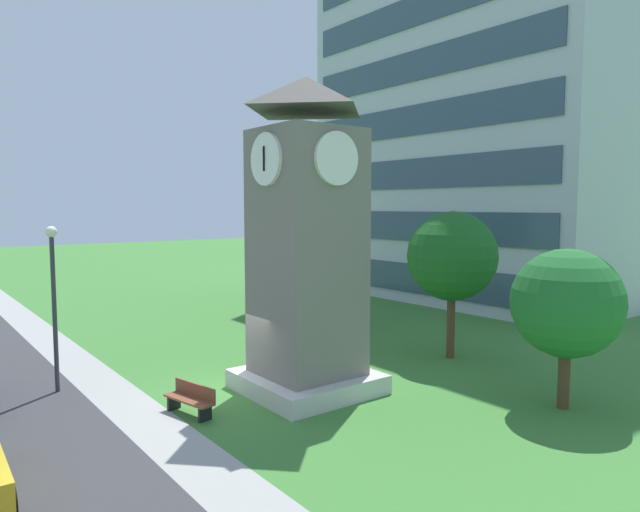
# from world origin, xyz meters

# --- Properties ---
(ground_plane) EXTENTS (160.00, 160.00, 0.00)m
(ground_plane) POSITION_xyz_m (0.00, 0.00, 0.00)
(ground_plane) COLOR #3D7A33
(kerb_strip) EXTENTS (120.00, 1.60, 0.01)m
(kerb_strip) POSITION_xyz_m (0.00, -2.71, 0.00)
(kerb_strip) COLOR #9E9E99
(kerb_strip) RESTS_ON ground
(office_building) EXTENTS (20.02, 10.26, 28.80)m
(office_building) POSITION_xyz_m (-7.89, 22.43, 14.40)
(office_building) COLOR #B7BCC6
(office_building) RESTS_ON ground
(clock_tower) EXTENTS (3.90, 3.90, 10.04)m
(clock_tower) POSITION_xyz_m (1.21, 2.40, 4.47)
(clock_tower) COLOR slate
(clock_tower) RESTS_ON ground
(park_bench) EXTENTS (1.86, 0.87, 0.88)m
(park_bench) POSITION_xyz_m (0.90, -1.53, 0.46)
(park_bench) COLOR brown
(park_bench) RESTS_ON ground
(street_lamp) EXTENTS (0.36, 0.36, 5.38)m
(street_lamp) POSITION_xyz_m (-3.63, -4.10, 3.37)
(street_lamp) COLOR #333338
(street_lamp) RESTS_ON ground
(tree_near_tower) EXTENTS (4.14, 4.14, 6.70)m
(tree_near_tower) POSITION_xyz_m (-7.57, 9.27, 4.62)
(tree_near_tower) COLOR #513823
(tree_near_tower) RESTS_ON ground
(tree_by_building) EXTENTS (3.22, 3.22, 4.78)m
(tree_by_building) POSITION_xyz_m (7.18, 7.49, 3.15)
(tree_by_building) COLOR #513823
(tree_by_building) RESTS_ON ground
(tree_streetside) EXTENTS (3.52, 3.52, 5.83)m
(tree_streetside) POSITION_xyz_m (1.45, 9.29, 4.05)
(tree_streetside) COLOR #513823
(tree_streetside) RESTS_ON ground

